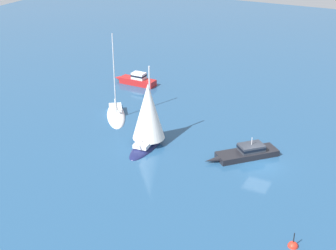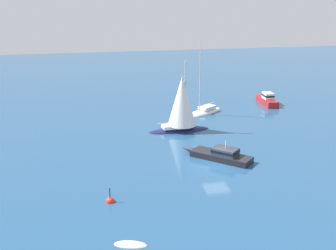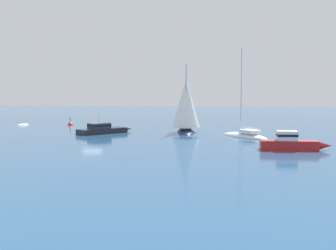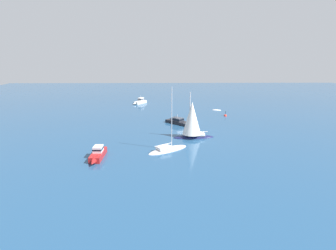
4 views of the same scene
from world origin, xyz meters
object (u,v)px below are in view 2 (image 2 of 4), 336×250
object	(u,v)px
tender	(131,245)
yacht	(181,106)
channel_buoy	(110,202)
motor_cruiser_1	(221,155)
sailboat	(203,112)
launch	(267,99)

from	to	relation	value
tender	yacht	bearing A→B (deg)	88.04
channel_buoy	motor_cruiser_1	bearing A→B (deg)	-147.27
tender	motor_cruiser_1	bearing A→B (deg)	71.21
yacht	motor_cruiser_1	xyz separation A→B (m)	(-1.93, 10.54, -2.66)
channel_buoy	sailboat	bearing A→B (deg)	-120.35
yacht	sailboat	distance (m)	9.17
launch	tender	size ratio (longest dim) A/B	2.54
yacht	sailboat	xyz separation A→B (m)	(-4.75, -7.21, -3.08)
channel_buoy	yacht	bearing A→B (deg)	-119.10
launch	tender	distance (m)	43.86
yacht	tender	world-z (taller)	yacht
launch	channel_buoy	world-z (taller)	launch
launch	tender	world-z (taller)	launch
launch	yacht	world-z (taller)	yacht
launch	sailboat	size ratio (longest dim) A/B	0.60
sailboat	channel_buoy	size ratio (longest dim) A/B	6.59
launch	motor_cruiser_1	distance (m)	25.16
yacht	motor_cruiser_1	distance (m)	11.04
launch	channel_buoy	bearing A→B (deg)	139.61
yacht	motor_cruiser_1	size ratio (longest dim) A/B	1.36
channel_buoy	launch	bearing A→B (deg)	-131.75
sailboat	channel_buoy	xyz separation A→B (m)	(14.97, 25.56, -0.10)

